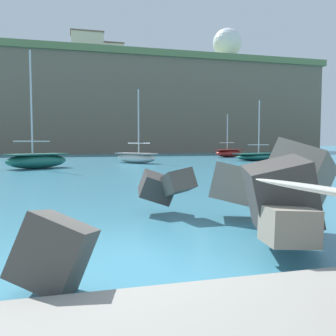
# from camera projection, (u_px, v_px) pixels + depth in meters

# --- Properties ---
(ground_plane) EXTENTS (400.00, 400.00, 0.00)m
(ground_plane) POSITION_uv_depth(u_px,v_px,m) (118.00, 258.00, 5.78)
(ground_plane) COLOR teal
(breakwater_jetty) EXTENTS (31.83, 6.08, 2.03)m
(breakwater_jetty) POSITION_uv_depth(u_px,v_px,m) (251.00, 192.00, 6.81)
(breakwater_jetty) COLOR #3D3A38
(breakwater_jetty) RESTS_ON ground
(boat_near_left) EXTENTS (4.40, 2.95, 5.60)m
(boat_near_left) POSITION_uv_depth(u_px,v_px,m) (229.00, 153.00, 47.33)
(boat_near_left) COLOR maroon
(boat_near_left) RESTS_ON ground
(boat_near_right) EXTENTS (4.90, 4.23, 8.37)m
(boat_near_right) POSITION_uv_depth(u_px,v_px,m) (37.00, 160.00, 26.17)
(boat_near_right) COLOR #1E6656
(boat_near_right) RESTS_ON ground
(boat_far_left) EXTENTS (3.93, 4.68, 6.68)m
(boat_far_left) POSITION_uv_depth(u_px,v_px,m) (136.00, 157.00, 33.24)
(boat_far_left) COLOR beige
(boat_far_left) RESTS_ON ground
(boat_far_centre) EXTENTS (5.95, 4.02, 6.38)m
(boat_far_centre) POSITION_uv_depth(u_px,v_px,m) (256.00, 156.00, 38.52)
(boat_far_centre) COLOR #1E6656
(boat_far_centre) RESTS_ON ground
(headland_bluff) EXTENTS (75.42, 34.77, 18.43)m
(headland_bluff) POSITION_uv_depth(u_px,v_px,m) (127.00, 110.00, 79.97)
(headland_bluff) COLOR #756651
(headland_bluff) RESTS_ON ground
(radar_dome) EXTENTS (6.31, 6.31, 8.53)m
(radar_dome) POSITION_uv_depth(u_px,v_px,m) (227.00, 46.00, 79.61)
(radar_dome) COLOR silver
(radar_dome) RESTS_ON headland_bluff
(station_building_west) EXTENTS (4.82, 5.36, 5.64)m
(station_building_west) POSITION_uv_depth(u_px,v_px,m) (112.00, 57.00, 82.05)
(station_building_west) COLOR silver
(station_building_west) RESTS_ON headland_bluff
(station_building_central) EXTENTS (6.86, 4.35, 6.56)m
(station_building_central) POSITION_uv_depth(u_px,v_px,m) (87.00, 49.00, 76.14)
(station_building_central) COLOR beige
(station_building_central) RESTS_ON headland_bluff
(station_building_east) EXTENTS (8.36, 7.32, 4.45)m
(station_building_east) POSITION_uv_depth(u_px,v_px,m) (72.00, 59.00, 81.46)
(station_building_east) COLOR beige
(station_building_east) RESTS_ON headland_bluff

